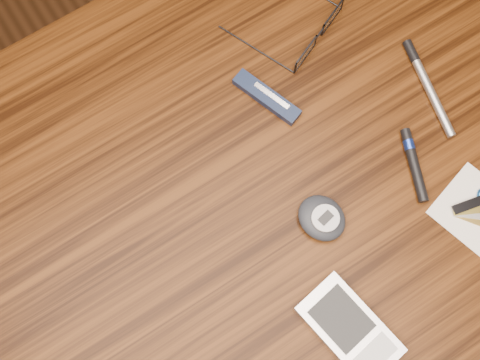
{
  "coord_description": "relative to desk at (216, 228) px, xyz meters",
  "views": [
    {
      "loc": [
        -0.06,
        -0.16,
        1.5
      ],
      "look_at": [
        0.05,
        0.02,
        0.76
      ],
      "focal_mm": 45.0,
      "sensor_mm": 36.0,
      "label": 1
    }
  ],
  "objects": [
    {
      "name": "silver_pen",
      "position": [
        0.34,
        -0.0,
        0.11
      ],
      "size": [
        0.04,
        0.14,
        0.01
      ],
      "color": "#A9A9AE",
      "rests_on": "desk"
    },
    {
      "name": "black_blue_pen",
      "position": [
        0.25,
        -0.08,
        0.11
      ],
      "size": [
        0.05,
        0.1,
        0.01
      ],
      "color": "black",
      "rests_on": "desk"
    },
    {
      "name": "pocket_knife",
      "position": [
        0.14,
        0.09,
        0.11
      ],
      "size": [
        0.05,
        0.1,
        0.01
      ],
      "color": "#131F3A",
      "rests_on": "desk"
    },
    {
      "name": "eyeglasses",
      "position": [
        0.25,
        0.14,
        0.11
      ],
      "size": [
        0.16,
        0.16,
        0.03
      ],
      "color": "black",
      "rests_on": "desk"
    },
    {
      "name": "pedometer",
      "position": [
        0.11,
        -0.08,
        0.11
      ],
      "size": [
        0.07,
        0.07,
        0.03
      ],
      "color": "#20242B",
      "rests_on": "desk"
    },
    {
      "name": "ground",
      "position": [
        0.0,
        0.0,
        -0.65
      ],
      "size": [
        3.8,
        3.8,
        0.0
      ],
      "primitive_type": "plane",
      "color": "#472814",
      "rests_on": "ground"
    },
    {
      "name": "desk",
      "position": [
        0.0,
        0.0,
        0.0
      ],
      "size": [
        1.0,
        0.7,
        0.75
      ],
      "color": "#3C1E09",
      "rests_on": "ground"
    },
    {
      "name": "pda_phone",
      "position": [
        0.06,
        -0.21,
        0.11
      ],
      "size": [
        0.09,
        0.13,
        0.02
      ],
      "color": "#BAB9BE",
      "rests_on": "desk"
    }
  ]
}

